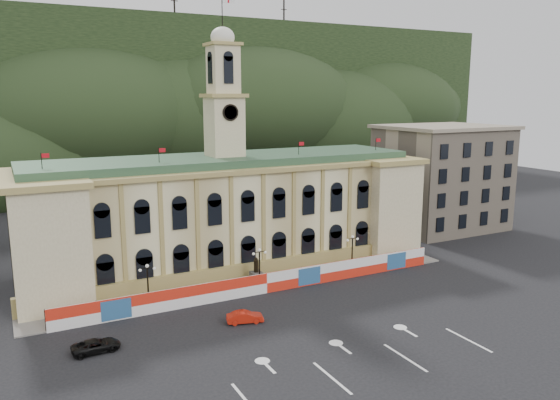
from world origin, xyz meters
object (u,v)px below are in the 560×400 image
red_sedan (245,317)px  black_suv (96,346)px  statue (256,277)px  lamp_center (259,264)px

red_sedan → black_suv: 15.20m
statue → red_sedan: size_ratio=0.90×
statue → lamp_center: (0.00, -1.00, 1.89)m
statue → black_suv: (-21.16, -9.68, -0.56)m
lamp_center → red_sedan: 11.05m
statue → black_suv: size_ratio=0.81×
statue → black_suv: bearing=-155.4°
statue → red_sedan: (-5.96, -9.98, -0.54)m
black_suv → statue: bearing=-68.2°
statue → black_suv: 23.28m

